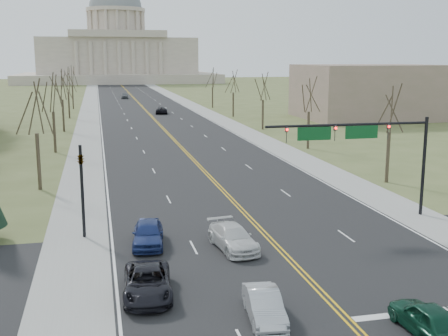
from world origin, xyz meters
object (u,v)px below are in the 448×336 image
signal_mast (361,139)px  car_sb_outer_second (148,233)px  car_far_sb (125,96)px  car_sb_inner_second (233,238)px  car_sb_inner_lead (264,306)px  car_nb_inner_lead (428,319)px  car_far_nb (161,110)px  signal_left (82,181)px  car_sb_outer_lead (147,282)px

signal_mast → car_sb_outer_second: bearing=-170.4°
car_far_sb → car_sb_inner_second: bearing=-87.6°
car_sb_outer_second → car_sb_inner_lead: bearing=-63.3°
car_nb_inner_lead → car_sb_inner_second: car_nb_inner_lead is taller
car_nb_inner_lead → car_sb_inner_lead: car_nb_inner_lead is taller
car_far_nb → car_far_sb: bearing=-77.3°
car_sb_inner_second → car_nb_inner_lead: bearing=-73.9°
car_sb_inner_lead → car_far_sb: size_ratio=0.85×
signal_mast → car_nb_inner_lead: 17.85m
signal_left → car_nb_inner_lead: 21.88m
car_far_sb → signal_mast: bearing=-82.9°
signal_left → car_far_sb: (8.84, 124.34, -2.90)m
car_nb_inner_lead → car_sb_inner_second: size_ratio=0.86×
car_nb_inner_lead → car_sb_outer_lead: (-10.98, 6.47, -0.02)m
car_sb_inner_second → car_sb_outer_second: size_ratio=1.07×
car_sb_inner_lead → car_sb_inner_second: car_sb_inner_second is taller
car_sb_outer_second → car_far_nb: car_sb_outer_second is taller
signal_mast → car_sb_outer_second: 16.10m
signal_left → car_sb_inner_second: bearing=-26.1°
car_sb_inner_lead → car_sb_outer_second: bearing=115.7°
car_sb_inner_lead → car_far_sb: (0.93, 137.99, 0.14)m
signal_left → car_sb_inner_second: signal_left is taller
car_sb_outer_lead → car_sb_inner_second: car_sb_inner_second is taller
car_sb_inner_second → car_far_nb: bearing=78.8°
car_sb_inner_lead → car_sb_outer_second: 11.82m
signal_left → car_sb_outer_lead: (3.15, -9.97, -3.02)m
signal_mast → car_far_nb: bearing=93.5°
car_nb_inner_lead → car_sb_inner_lead: bearing=-25.2°
signal_mast → car_sb_inner_second: signal_mast is taller
signal_left → car_sb_outer_lead: signal_left is taller
signal_left → car_sb_inner_lead: size_ratio=1.49×
car_nb_inner_lead → car_far_sb: 140.88m
car_sb_inner_second → car_sb_outer_second: 5.23m
signal_left → car_sb_outer_second: signal_left is taller
car_nb_inner_lead → car_sb_outer_lead: car_nb_inner_lead is taller
car_sb_inner_second → car_far_nb: (5.25, 83.73, -0.01)m
signal_left → car_far_nb: bearing=80.0°
car_sb_inner_second → car_far_nb: size_ratio=0.97×
car_sb_outer_lead → car_sb_outer_second: bearing=88.8°
car_sb_inner_lead → car_sb_outer_second: size_ratio=0.88×
car_far_sb → signal_left: bearing=-91.6°
car_sb_outer_lead → car_sb_outer_second: car_sb_outer_second is taller
car_nb_inner_lead → signal_left: bearing=-50.3°
signal_left → car_sb_inner_second: (8.78, -4.29, -3.00)m
car_nb_inner_lead → signal_mast: bearing=-107.4°
car_sb_outer_lead → car_sb_outer_second: size_ratio=1.09×
car_nb_inner_lead → car_far_nb: 95.88m
car_nb_inner_lead → car_far_sb: bearing=-88.9°
car_sb_outer_lead → car_far_nb: 90.07m
car_sb_inner_lead → signal_left: bearing=125.7°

